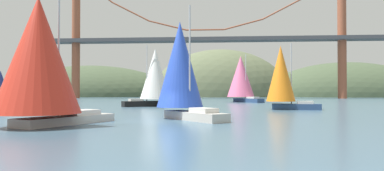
{
  "coord_description": "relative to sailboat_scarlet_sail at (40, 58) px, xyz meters",
  "views": [
    {
      "loc": [
        4.93,
        -27.32,
        2.3
      ],
      "look_at": [
        0.0,
        36.59,
        3.38
      ],
      "focal_mm": 33.75,
      "sensor_mm": 36.0,
      "label": 1
    }
  ],
  "objects": [
    {
      "name": "headland_left",
      "position": [
        -48.21,
        139.7,
        -4.5
      ],
      "size": [
        80.05,
        44.0,
        28.58
      ],
      "primitive_type": "ellipsoid",
      "color": "#425138",
      "rests_on": "ground_plane"
    },
    {
      "name": "headland_center",
      "position": [
        11.79,
        139.7,
        -4.5
      ],
      "size": [
        61.57,
        44.0,
        42.36
      ],
      "primitive_type": "ellipsoid",
      "color": "#5B6647",
      "rests_on": "ground_plane"
    },
    {
      "name": "sailboat_white_mainsail",
      "position": [
        1.54,
        33.04,
        0.33
      ],
      "size": [
        8.08,
        6.77,
        9.51
      ],
      "color": "black",
      "rests_on": "ground_plane"
    },
    {
      "name": "suspension_bridge",
      "position": [
        6.79,
        99.7,
        16.32
      ],
      "size": [
        126.54,
        6.0,
        43.48
      ],
      "color": "brown",
      "rests_on": "ground_plane"
    },
    {
      "name": "sailboat_navy_sail",
      "position": [
        -37.57,
        54.78,
        -0.68
      ],
      "size": [
        4.63,
        7.14,
        7.45
      ],
      "color": "white",
      "rests_on": "ground_plane"
    },
    {
      "name": "sailboat_blue_spinnaker",
      "position": [
        8.41,
        7.97,
        -0.16
      ],
      "size": [
        7.02,
        7.91,
        9.43
      ],
      "color": "#B7B2A8",
      "rests_on": "ground_plane"
    },
    {
      "name": "headland_right",
      "position": [
        66.79,
        139.7,
        -4.5
      ],
      "size": [
        70.87,
        44.0,
        30.22
      ],
      "primitive_type": "ellipsoid",
      "color": "#425138",
      "rests_on": "ground_plane"
    },
    {
      "name": "sailboat_orange_sail",
      "position": [
        19.68,
        24.21,
        -0.22
      ],
      "size": [
        7.08,
        4.24,
        8.48
      ],
      "color": "navy",
      "rests_on": "ground_plane"
    },
    {
      "name": "ground_plane",
      "position": [
        6.79,
        4.7,
        -4.5
      ],
      "size": [
        360.0,
        360.0,
        0.0
      ],
      "primitive_type": "plane",
      "color": "#426075"
    },
    {
      "name": "sailboat_scarlet_sail",
      "position": [
        0.0,
        0.0,
        0.0
      ],
      "size": [
        7.2,
        9.8,
        9.12
      ],
      "color": "#B7B2A8",
      "rests_on": "ground_plane"
    },
    {
      "name": "channel_buoy",
      "position": [
        7.65,
        38.18,
        -4.13
      ],
      "size": [
        1.1,
        1.1,
        2.64
      ],
      "color": "gold",
      "rests_on": "ground_plane"
    },
    {
      "name": "sailboat_pink_spinnaker",
      "position": [
        16.36,
        56.75,
        0.92
      ],
      "size": [
        8.69,
        10.07,
        10.35
      ],
      "color": "navy",
      "rests_on": "ground_plane"
    }
  ]
}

